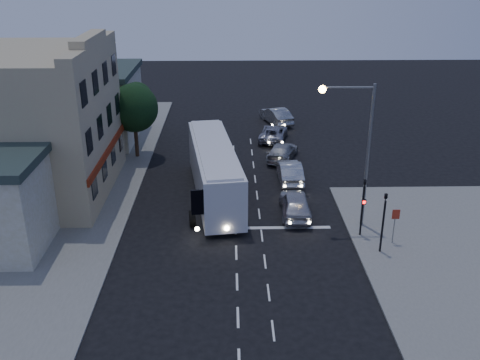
{
  "coord_description": "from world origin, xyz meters",
  "views": [
    {
      "loc": [
        -0.32,
        -27.87,
        15.92
      ],
      "look_at": [
        0.33,
        4.61,
        2.2
      ],
      "focal_mm": 40.0,
      "sensor_mm": 36.0,
      "label": 1
    }
  ],
  "objects_px": {
    "tour_bus": "(214,170)",
    "street_tree": "(134,106)",
    "car_sedan_b": "(282,151)",
    "streetlight": "(358,140)",
    "traffic_signal_side": "(384,215)",
    "car_sedan_a": "(290,172)",
    "traffic_signal_main": "(363,201)",
    "car_extra": "(276,116)",
    "car_suv": "(295,204)",
    "regulatory_sign": "(395,221)",
    "car_sedan_c": "(273,133)"
  },
  "relations": [
    {
      "from": "car_extra",
      "to": "traffic_signal_main",
      "type": "distance_m",
      "value": 24.16
    },
    {
      "from": "traffic_signal_main",
      "to": "traffic_signal_side",
      "type": "xyz_separation_m",
      "value": [
        0.7,
        -1.98,
        0.0
      ]
    },
    {
      "from": "car_suv",
      "to": "traffic_signal_side",
      "type": "distance_m",
      "value": 6.82
    },
    {
      "from": "car_sedan_c",
      "to": "tour_bus",
      "type": "bearing_deg",
      "value": 79.61
    },
    {
      "from": "car_sedan_a",
      "to": "street_tree",
      "type": "relative_size",
      "value": 0.77
    },
    {
      "from": "car_suv",
      "to": "car_sedan_b",
      "type": "xyz_separation_m",
      "value": [
        0.12,
        10.53,
        -0.12
      ]
    },
    {
      "from": "car_sedan_a",
      "to": "streetlight",
      "type": "bearing_deg",
      "value": 112.34
    },
    {
      "from": "car_extra",
      "to": "car_suv",
      "type": "bearing_deg",
      "value": 69.9
    },
    {
      "from": "car_sedan_b",
      "to": "streetlight",
      "type": "bearing_deg",
      "value": 124.17
    },
    {
      "from": "car_sedan_a",
      "to": "regulatory_sign",
      "type": "relative_size",
      "value": 2.16
    },
    {
      "from": "car_sedan_c",
      "to": "regulatory_sign",
      "type": "height_order",
      "value": "regulatory_sign"
    },
    {
      "from": "tour_bus",
      "to": "car_suv",
      "type": "height_order",
      "value": "tour_bus"
    },
    {
      "from": "car_sedan_c",
      "to": "car_extra",
      "type": "relative_size",
      "value": 0.98
    },
    {
      "from": "tour_bus",
      "to": "street_tree",
      "type": "bearing_deg",
      "value": 121.6
    },
    {
      "from": "car_sedan_a",
      "to": "car_sedan_b",
      "type": "xyz_separation_m",
      "value": [
        -0.1,
        4.83,
        -0.1
      ]
    },
    {
      "from": "traffic_signal_main",
      "to": "streetlight",
      "type": "relative_size",
      "value": 0.46
    },
    {
      "from": "car_sedan_a",
      "to": "car_sedan_c",
      "type": "xyz_separation_m",
      "value": [
        -0.47,
        9.84,
        -0.1
      ]
    },
    {
      "from": "tour_bus",
      "to": "streetlight",
      "type": "bearing_deg",
      "value": -35.45
    },
    {
      "from": "tour_bus",
      "to": "street_tree",
      "type": "relative_size",
      "value": 2.08
    },
    {
      "from": "car_suv",
      "to": "regulatory_sign",
      "type": "bearing_deg",
      "value": 144.09
    },
    {
      "from": "car_sedan_b",
      "to": "traffic_signal_main",
      "type": "xyz_separation_m",
      "value": [
        3.52,
        -13.55,
        1.73
      ]
    },
    {
      "from": "traffic_signal_side",
      "to": "regulatory_sign",
      "type": "distance_m",
      "value": 1.61
    },
    {
      "from": "car_extra",
      "to": "car_sedan_a",
      "type": "bearing_deg",
      "value": 70.29
    },
    {
      "from": "streetlight",
      "to": "car_suv",
      "type": "bearing_deg",
      "value": 154.7
    },
    {
      "from": "regulatory_sign",
      "to": "street_tree",
      "type": "distance_m",
      "value": 23.4
    },
    {
      "from": "car_sedan_c",
      "to": "streetlight",
      "type": "height_order",
      "value": "streetlight"
    },
    {
      "from": "car_sedan_c",
      "to": "streetlight",
      "type": "relative_size",
      "value": 0.55
    },
    {
      "from": "car_sedan_b",
      "to": "streetlight",
      "type": "relative_size",
      "value": 0.52
    },
    {
      "from": "car_sedan_b",
      "to": "streetlight",
      "type": "xyz_separation_m",
      "value": [
        3.26,
        -12.13,
        5.05
      ]
    },
    {
      "from": "car_extra",
      "to": "regulatory_sign",
      "type": "distance_m",
      "value": 25.39
    },
    {
      "from": "street_tree",
      "to": "car_extra",
      "type": "bearing_deg",
      "value": 37.39
    },
    {
      "from": "car_sedan_a",
      "to": "street_tree",
      "type": "xyz_separation_m",
      "value": [
        -12.39,
        5.52,
        3.72
      ]
    },
    {
      "from": "car_suv",
      "to": "traffic_signal_main",
      "type": "xyz_separation_m",
      "value": [
        3.64,
        -3.02,
        1.62
      ]
    },
    {
      "from": "car_sedan_a",
      "to": "traffic_signal_side",
      "type": "relative_size",
      "value": 1.16
    },
    {
      "from": "tour_bus",
      "to": "traffic_signal_main",
      "type": "xyz_separation_m",
      "value": [
        9.03,
        -6.01,
        0.33
      ]
    },
    {
      "from": "car_extra",
      "to": "streetlight",
      "type": "bearing_deg",
      "value": 78.58
    },
    {
      "from": "car_sedan_c",
      "to": "car_sedan_a",
      "type": "bearing_deg",
      "value": 104.62
    },
    {
      "from": "tour_bus",
      "to": "car_sedan_c",
      "type": "xyz_separation_m",
      "value": [
        5.15,
        12.56,
        -1.41
      ]
    },
    {
      "from": "traffic_signal_side",
      "to": "streetlight",
      "type": "bearing_deg",
      "value": 105.7
    },
    {
      "from": "car_sedan_b",
      "to": "street_tree",
      "type": "relative_size",
      "value": 0.76
    },
    {
      "from": "car_suv",
      "to": "street_tree",
      "type": "xyz_separation_m",
      "value": [
        -12.17,
        11.22,
        3.7
      ]
    },
    {
      "from": "car_extra",
      "to": "street_tree",
      "type": "distance_m",
      "value": 16.3
    },
    {
      "from": "tour_bus",
      "to": "traffic_signal_side",
      "type": "xyz_separation_m",
      "value": [
        9.73,
        -7.99,
        0.33
      ]
    },
    {
      "from": "traffic_signal_side",
      "to": "tour_bus",
      "type": "bearing_deg",
      "value": 140.61
    },
    {
      "from": "car_extra",
      "to": "streetlight",
      "type": "relative_size",
      "value": 0.56
    },
    {
      "from": "car_sedan_b",
      "to": "car_sedan_c",
      "type": "distance_m",
      "value": 5.02
    },
    {
      "from": "car_sedan_c",
      "to": "traffic_signal_main",
      "type": "xyz_separation_m",
      "value": [
        3.88,
        -18.56,
        1.74
      ]
    },
    {
      "from": "traffic_signal_main",
      "to": "street_tree",
      "type": "xyz_separation_m",
      "value": [
        -15.81,
        14.25,
        2.08
      ]
    },
    {
      "from": "tour_bus",
      "to": "car_extra",
      "type": "relative_size",
      "value": 2.57
    },
    {
      "from": "car_sedan_b",
      "to": "car_extra",
      "type": "height_order",
      "value": "car_extra"
    }
  ]
}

